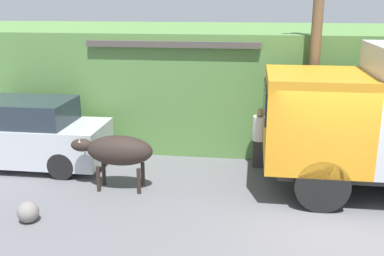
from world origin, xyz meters
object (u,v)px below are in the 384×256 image
at_px(parked_suv, 24,135).
at_px(utility_pole, 316,39).
at_px(pedestrian_on_hill, 260,136).
at_px(brown_cow, 117,151).
at_px(roadside_rock, 28,212).

height_order(parked_suv, utility_pole, utility_pole).
bearing_deg(utility_pole, parked_suv, -172.78).
xyz_separation_m(parked_suv, utility_pole, (7.21, 0.91, 2.41)).
xyz_separation_m(pedestrian_on_hill, utility_pole, (1.23, 0.16, 2.41)).
distance_m(brown_cow, roadside_rock, 2.30).
relative_size(brown_cow, utility_pole, 0.30).
height_order(parked_suv, pedestrian_on_hill, parked_suv).
bearing_deg(roadside_rock, utility_pole, 33.89).
distance_m(utility_pole, roadside_rock, 7.47).
bearing_deg(utility_pole, brown_cow, -155.07).
relative_size(pedestrian_on_hill, utility_pole, 0.25).
bearing_deg(parked_suv, utility_pole, 7.31).
distance_m(brown_cow, pedestrian_on_hill, 3.68).
relative_size(utility_pole, roadside_rock, 15.01).
height_order(brown_cow, utility_pole, utility_pole).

